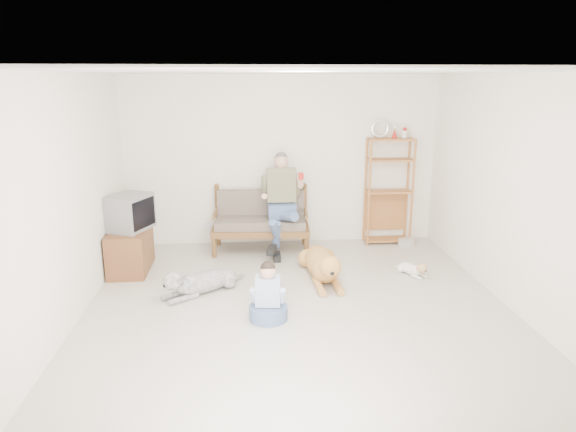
{
  "coord_description": "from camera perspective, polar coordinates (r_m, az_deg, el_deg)",
  "views": [
    {
      "loc": [
        -0.59,
        -5.41,
        2.63
      ],
      "look_at": [
        -0.05,
        1.0,
        0.9
      ],
      "focal_mm": 32.0,
      "sensor_mm": 36.0,
      "label": 1
    }
  ],
  "objects": [
    {
      "name": "man",
      "position": [
        7.79,
        -0.82,
        0.77
      ],
      "size": [
        0.59,
        0.84,
        1.36
      ],
      "color": "#54679A",
      "rests_on": "loveseat"
    },
    {
      "name": "wall_outlet",
      "position": [
        8.5,
        -9.11,
        -1.07
      ],
      "size": [
        0.12,
        0.02,
        0.08
      ],
      "primitive_type": "cube",
      "color": "white",
      "rests_on": "ground"
    },
    {
      "name": "crt_tv",
      "position": [
        7.41,
        -17.2,
        0.41
      ],
      "size": [
        0.67,
        0.73,
        0.49
      ],
      "rotation": [
        0.0,
        0.0,
        -0.41
      ],
      "color": "slate",
      "rests_on": "tv_stand"
    },
    {
      "name": "tv_stand",
      "position": [
        7.55,
        -17.15,
        -3.64
      ],
      "size": [
        0.5,
        0.9,
        0.6
      ],
      "rotation": [
        0.0,
        0.0,
        0.0
      ],
      "color": "brown",
      "rests_on": "ground"
    },
    {
      "name": "wall_right",
      "position": [
        6.36,
        24.35,
        2.06
      ],
      "size": [
        0.0,
        5.5,
        5.5
      ],
      "primitive_type": "plane",
      "rotation": [
        1.57,
        0.0,
        -1.57
      ],
      "color": "white",
      "rests_on": "ground"
    },
    {
      "name": "child",
      "position": [
        5.82,
        -2.22,
        -9.16
      ],
      "size": [
        0.43,
        0.43,
        0.69
      ],
      "rotation": [
        0.0,
        0.0,
        -0.12
      ],
      "color": "#54679A",
      "rests_on": "ground"
    },
    {
      "name": "wall_front",
      "position": [
        3.01,
        6.98,
        -10.29
      ],
      "size": [
        5.0,
        0.0,
        5.0
      ],
      "primitive_type": "plane",
      "rotation": [
        -1.57,
        0.0,
        0.0
      ],
      "color": "white",
      "rests_on": "ground"
    },
    {
      "name": "book_stack",
      "position": [
        8.53,
        12.99,
        -2.87
      ],
      "size": [
        0.24,
        0.21,
        0.13
      ],
      "primitive_type": "cube",
      "rotation": [
        0.0,
        0.0,
        0.39
      ],
      "color": "silver",
      "rests_on": "ground"
    },
    {
      "name": "ceiling",
      "position": [
        5.44,
        1.42,
        15.76
      ],
      "size": [
        5.5,
        5.5,
        0.0
      ],
      "primitive_type": "plane",
      "rotation": [
        3.14,
        0.0,
        0.0
      ],
      "color": "silver",
      "rests_on": "ground"
    },
    {
      "name": "terrier",
      "position": [
        7.31,
        13.8,
        -5.74
      ],
      "size": [
        0.35,
        0.53,
        0.22
      ],
      "rotation": [
        0.0,
        0.0,
        0.49
      ],
      "color": "white",
      "rests_on": "ground"
    },
    {
      "name": "floor",
      "position": [
        6.05,
        1.25,
        -10.76
      ],
      "size": [
        5.5,
        5.5,
        0.0
      ],
      "primitive_type": "plane",
      "color": "beige",
      "rests_on": "ground"
    },
    {
      "name": "loveseat",
      "position": [
        8.06,
        -3.07,
        -0.42
      ],
      "size": [
        1.54,
        0.79,
        0.95
      ],
      "rotation": [
        0.0,
        0.0,
        -0.06
      ],
      "color": "brown",
      "rests_on": "ground"
    },
    {
      "name": "wall_back",
      "position": [
        8.28,
        -0.71,
        6.15
      ],
      "size": [
        5.0,
        0.0,
        5.0
      ],
      "primitive_type": "plane",
      "rotation": [
        1.57,
        0.0,
        0.0
      ],
      "color": "white",
      "rests_on": "ground"
    },
    {
      "name": "wall_left",
      "position": [
        5.88,
        -23.68,
        1.17
      ],
      "size": [
        0.0,
        5.5,
        5.5
      ],
      "primitive_type": "plane",
      "rotation": [
        1.57,
        0.0,
        1.57
      ],
      "color": "white",
      "rests_on": "ground"
    },
    {
      "name": "etagere",
      "position": [
        8.47,
        11.11,
        2.86
      ],
      "size": [
        0.76,
        0.33,
        2.02
      ],
      "color": "#A86634",
      "rests_on": "ground"
    },
    {
      "name": "shaggy_dog",
      "position": [
        6.61,
        -9.82,
        -7.22
      ],
      "size": [
        1.05,
        0.86,
        0.38
      ],
      "rotation": [
        0.0,
        0.0,
        -0.94
      ],
      "color": "silver",
      "rests_on": "ground"
    },
    {
      "name": "golden_retriever",
      "position": [
        6.97,
        3.87,
        -5.4
      ],
      "size": [
        0.45,
        1.62,
        0.49
      ],
      "rotation": [
        0.0,
        0.0,
        0.04
      ],
      "color": "#CD8947",
      "rests_on": "ground"
    }
  ]
}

